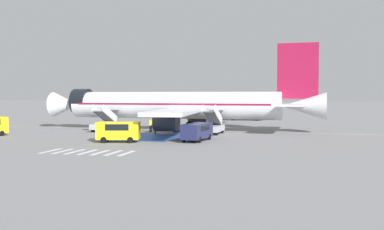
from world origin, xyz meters
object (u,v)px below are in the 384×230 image
Objects in this scene: fuel_tanker at (238,111)px; boarding_stairs_forward at (105,124)px; boarding_stairs_aft at (213,126)px; airliner at (178,105)px; service_van_2 at (197,130)px; ground_crew_1 at (155,126)px; ground_crew_0 at (174,125)px; service_van_1 at (118,130)px; ground_crew_2 at (151,124)px.

boarding_stairs_forward is at bearing -25.30° from fuel_tanker.
boarding_stairs_aft is 32.17m from fuel_tanker.
airliner is 3.86× the size of fuel_tanker.
ground_crew_1 is (-7.24, 7.74, -0.18)m from service_van_2.
service_van_2 is at bearing 0.20° from fuel_tanker.
boarding_stairs_forward is 3.06× the size of ground_crew_0.
ground_crew_0 is (-5.25, 9.64, -0.14)m from service_van_2.
boarding_stairs_forward is 0.94× the size of service_van_2.
ground_crew_1 is (7.81, -1.91, 0.01)m from boarding_stairs_forward.
boarding_stairs_aft reaches higher than ground_crew_0.
ground_crew_0 is (-4.26, -31.42, -0.78)m from fuel_tanker.
boarding_stairs_forward reaches higher than service_van_2.
airliner is 17.01m from service_van_1.
ground_crew_1 is (-1.47, -5.89, -2.54)m from airliner.
airliner is 6.57m from ground_crew_1.
ground_crew_0 is at bearing 155.58° from service_van_1.
service_van_1 is 13.01m from ground_crew_2.
airliner is at bearing 26.00° from boarding_stairs_forward.
service_van_2 is (0.99, -41.06, -0.64)m from fuel_tanker.
boarding_stairs_aft is at bearing -83.75° from service_van_2.
boarding_stairs_forward reaches higher than service_van_1.
airliner is 10.41m from boarding_stairs_forward.
fuel_tanker is (4.78, 27.43, -1.72)m from airliner.
fuel_tanker reaches higher than service_van_2.
boarding_stairs_forward is 2.93× the size of ground_crew_2.
service_van_1 is 2.63× the size of ground_crew_2.
ground_crew_1 is at bearing -168.01° from boarding_stairs_aft.
boarding_stairs_forward is 6.46m from ground_crew_2.
service_van_2 is at bearing 79.07° from ground_crew_0.
service_van_1 reaches higher than ground_crew_2.
fuel_tanker is (14.06, 31.41, 0.83)m from boarding_stairs_forward.
boarding_stairs_aft reaches higher than ground_crew_2.
boarding_stairs_aft is 8.67m from ground_crew_2.
airliner is 22.06× the size of ground_crew_2.
service_van_2 is 13.08m from ground_crew_2.
service_van_1 is 2.74× the size of ground_crew_0.
airliner is 23.02× the size of ground_crew_0.
ground_crew_1 is at bearing -10.95° from boarding_stairs_forward.
fuel_tanker is at bearing 175.03° from ground_crew_1.
service_van_2 is (-0.02, -8.91, 0.18)m from boarding_stairs_aft.
boarding_stairs_forward is at bearing 180.00° from boarding_stairs_aft.
boarding_stairs_forward reaches higher than ground_crew_1.
fuel_tanker is at bearing -137.23° from ground_crew_0.
ground_crew_0 is at bearing 2.75° from boarding_stairs_forward.
ground_crew_1 is (-1.99, -1.90, -0.04)m from ground_crew_0.
ground_crew_1 is at bearing 4.19° from ground_crew_0.
ground_crew_1 is at bearing 163.96° from service_van_1.
boarding_stairs_aft is at bearing 132.63° from ground_crew_0.
ground_crew_2 is at bearing -14.88° from fuel_tanker.
boarding_stairs_aft is 14.34m from service_van_1.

